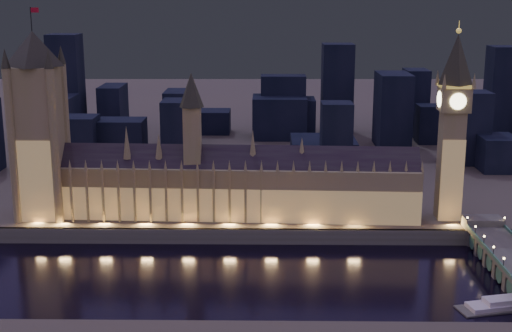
{
  "coord_description": "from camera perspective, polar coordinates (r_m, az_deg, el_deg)",
  "views": [
    {
      "loc": [
        10.18,
        -306.91,
        126.36
      ],
      "look_at": [
        5.0,
        55.0,
        38.0
      ],
      "focal_mm": 50.0,
      "sensor_mm": 36.0,
      "label": 1
    }
  ],
  "objects": [
    {
      "name": "ground_plane",
      "position": [
        332.06,
        -1.01,
        -8.65
      ],
      "size": [
        2000.0,
        2000.0,
        0.0
      ],
      "primitive_type": "plane",
      "color": "black",
      "rests_on": "ground"
    },
    {
      "name": "north_bank",
      "position": [
        835.97,
        0.11,
        5.3
      ],
      "size": [
        2000.0,
        960.0,
        8.0
      ],
      "primitive_type": "cube",
      "color": "#50453C",
      "rests_on": "ground"
    },
    {
      "name": "embankment_wall",
      "position": [
        368.94,
        -0.81,
        -5.65
      ],
      "size": [
        2000.0,
        2.5,
        8.0
      ],
      "primitive_type": "cube",
      "color": "#4D4B41",
      "rests_on": "ground"
    },
    {
      "name": "elizabeth_tower",
      "position": [
        386.3,
        15.52,
        4.25
      ],
      "size": [
        18.0,
        18.0,
        104.43
      ],
      "color": "olive",
      "rests_on": "north_bank"
    },
    {
      "name": "city_backdrop",
      "position": [
        562.49,
        3.52,
        4.06
      ],
      "size": [
        482.35,
        215.63,
        84.22
      ],
      "color": "black",
      "rests_on": "north_bank"
    },
    {
      "name": "palace_of_westminster",
      "position": [
        382.5,
        -2.19,
        -1.45
      ],
      "size": [
        202.0,
        28.35,
        78.0
      ],
      "color": "olive",
      "rests_on": "north_bank"
    },
    {
      "name": "victoria_tower",
      "position": [
        393.06,
        -17.03,
        3.83
      ],
      "size": [
        31.68,
        31.68,
        111.16
      ],
      "color": "olive",
      "rests_on": "north_bank"
    }
  ]
}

